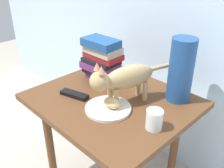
{
  "coord_description": "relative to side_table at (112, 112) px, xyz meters",
  "views": [
    {
      "loc": [
        0.77,
        -0.76,
        1.24
      ],
      "look_at": [
        0.0,
        0.0,
        0.67
      ],
      "focal_mm": 40.69,
      "sensor_mm": 36.0,
      "label": 1
    }
  ],
  "objects": [
    {
      "name": "green_vase",
      "position": [
        0.23,
        0.23,
        0.24
      ],
      "size": [
        0.12,
        0.12,
        0.31
      ],
      "primitive_type": "cylinder",
      "color": "navy",
      "rests_on": "side_table"
    },
    {
      "name": "plate",
      "position": [
        0.06,
        -0.08,
        0.09
      ],
      "size": [
        0.21,
        0.21,
        0.01
      ],
      "primitive_type": "cylinder",
      "color": "silver",
      "rests_on": "side_table"
    },
    {
      "name": "bread_roll",
      "position": [
        0.07,
        -0.07,
        0.12
      ],
      "size": [
        0.09,
        0.07,
        0.05
      ],
      "primitive_type": "ellipsoid",
      "rotation": [
        0.0,
        0.0,
        0.12
      ],
      "color": "#E0BC7A",
      "rests_on": "plate"
    },
    {
      "name": "book_stack",
      "position": [
        -0.19,
        0.11,
        0.2
      ],
      "size": [
        0.22,
        0.15,
        0.24
      ],
      "color": "#72337A",
      "rests_on": "side_table"
    },
    {
      "name": "cat",
      "position": [
        0.07,
        0.01,
        0.21
      ],
      "size": [
        0.17,
        0.47,
        0.23
      ],
      "color": "tan",
      "rests_on": "side_table"
    },
    {
      "name": "candle_jar",
      "position": [
        0.29,
        -0.04,
        0.12
      ],
      "size": [
        0.07,
        0.07,
        0.08
      ],
      "color": "silver",
      "rests_on": "side_table"
    },
    {
      "name": "side_table",
      "position": [
        0.0,
        0.0,
        0.0
      ],
      "size": [
        0.76,
        0.65,
        0.59
      ],
      "color": "brown",
      "rests_on": "ground"
    },
    {
      "name": "tv_remote",
      "position": [
        -0.15,
        -0.12,
        0.09
      ],
      "size": [
        0.16,
        0.08,
        0.02
      ],
      "primitive_type": "cube",
      "rotation": [
        0.0,
        0.0,
        0.28
      ],
      "color": "black",
      "rests_on": "side_table"
    }
  ]
}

